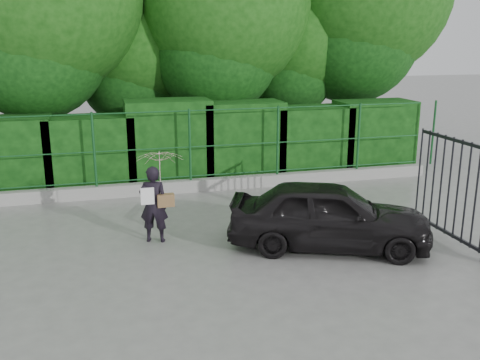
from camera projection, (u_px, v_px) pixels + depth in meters
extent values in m
plane|color=gray|center=(213.00, 263.00, 9.26)|extent=(80.00, 80.00, 0.00)
cube|color=#9E9E99|center=(175.00, 187.00, 13.42)|extent=(14.00, 0.25, 0.30)
cylinder|color=#144A20|center=(94.00, 150.00, 12.67)|extent=(0.06, 0.06, 1.80)
cylinder|color=#144A20|center=(190.00, 145.00, 13.25)|extent=(0.06, 0.06, 1.80)
cylinder|color=#144A20|center=(278.00, 141.00, 13.82)|extent=(0.06, 0.06, 1.80)
cylinder|color=#144A20|center=(359.00, 136.00, 14.39)|extent=(0.06, 0.06, 1.80)
cylinder|color=#144A20|center=(433.00, 133.00, 14.97)|extent=(0.06, 0.06, 1.80)
cylinder|color=#144A20|center=(175.00, 177.00, 13.36)|extent=(13.60, 0.03, 0.03)
cylinder|color=#144A20|center=(174.00, 148.00, 13.16)|extent=(13.60, 0.03, 0.03)
cylinder|color=#144A20|center=(173.00, 111.00, 12.93)|extent=(13.60, 0.03, 0.03)
cube|color=black|center=(7.00, 156.00, 13.15)|extent=(2.20, 1.20, 1.92)
cube|color=black|center=(91.00, 153.00, 13.65)|extent=(2.20, 1.20, 1.87)
cube|color=black|center=(169.00, 142.00, 14.10)|extent=(2.20, 1.20, 2.22)
cube|color=black|center=(242.00, 140.00, 14.62)|extent=(2.20, 1.20, 2.11)
cube|color=black|center=(310.00, 140.00, 15.14)|extent=(2.20, 1.20, 1.91)
cube|color=black|center=(373.00, 135.00, 15.63)|extent=(2.20, 1.20, 2.02)
cylinder|color=black|center=(50.00, 95.00, 14.65)|extent=(0.36, 0.36, 4.50)
cylinder|color=black|center=(139.00, 109.00, 16.65)|extent=(0.36, 0.36, 3.25)
sphere|color=#14470F|center=(136.00, 44.00, 16.14)|extent=(3.90, 3.90, 3.90)
cylinder|color=black|center=(224.00, 94.00, 16.21)|extent=(0.36, 0.36, 4.25)
sphere|color=#14470F|center=(224.00, 6.00, 15.54)|extent=(5.10, 5.10, 5.10)
cylinder|color=black|center=(293.00, 101.00, 17.58)|extent=(0.36, 0.36, 3.50)
sphere|color=#14470F|center=(295.00, 35.00, 17.03)|extent=(4.20, 4.20, 4.20)
cylinder|color=black|center=(355.00, 82.00, 17.54)|extent=(0.36, 0.36, 4.75)
cube|color=black|center=(446.00, 232.00, 10.32)|extent=(0.05, 2.00, 0.06)
cube|color=black|center=(456.00, 140.00, 9.85)|extent=(0.05, 2.00, 0.06)
cylinder|color=black|center=(476.00, 198.00, 9.43)|extent=(0.04, 0.04, 1.90)
cylinder|color=black|center=(466.00, 194.00, 9.67)|extent=(0.04, 0.04, 1.90)
cylinder|color=black|center=(458.00, 190.00, 9.90)|extent=(0.04, 0.04, 1.90)
cylinder|color=black|center=(449.00, 186.00, 10.13)|extent=(0.04, 0.04, 1.90)
cylinder|color=black|center=(441.00, 183.00, 10.37)|extent=(0.04, 0.04, 1.90)
cylinder|color=black|center=(433.00, 180.00, 10.60)|extent=(0.04, 0.04, 1.90)
cylinder|color=black|center=(426.00, 177.00, 10.83)|extent=(0.04, 0.04, 1.90)
cylinder|color=black|center=(419.00, 174.00, 11.07)|extent=(0.04, 0.04, 1.90)
imported|color=black|center=(154.00, 204.00, 10.08)|extent=(0.62, 0.50, 1.48)
imported|color=beige|center=(160.00, 172.00, 10.01)|extent=(0.89, 0.91, 0.82)
cube|color=brown|center=(166.00, 200.00, 10.04)|extent=(0.32, 0.15, 0.24)
cube|color=white|center=(147.00, 196.00, 9.89)|extent=(0.25, 0.02, 0.32)
imported|color=black|center=(329.00, 215.00, 9.82)|extent=(3.97, 2.75, 1.25)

